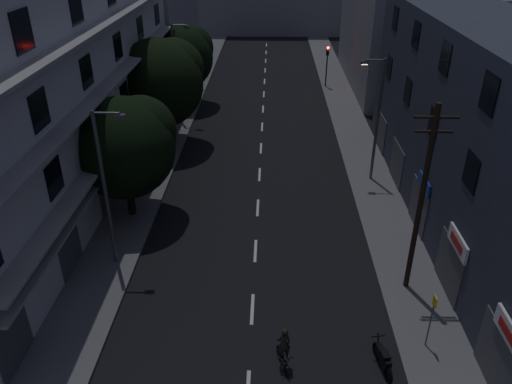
# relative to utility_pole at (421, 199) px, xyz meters

# --- Properties ---
(ground) EXTENTS (160.00, 160.00, 0.00)m
(ground) POSITION_rel_utility_pole_xyz_m (-7.23, 16.80, -4.87)
(ground) COLOR black
(ground) RESTS_ON ground
(sidewalk_left) EXTENTS (3.00, 90.00, 0.15)m
(sidewalk_left) POSITION_rel_utility_pole_xyz_m (-14.73, 16.80, -4.79)
(sidewalk_left) COLOR #565659
(sidewalk_left) RESTS_ON ground
(sidewalk_right) EXTENTS (3.00, 90.00, 0.15)m
(sidewalk_right) POSITION_rel_utility_pole_xyz_m (0.27, 16.80, -4.79)
(sidewalk_right) COLOR #565659
(sidewalk_right) RESTS_ON ground
(lane_markings) EXTENTS (0.15, 60.50, 0.01)m
(lane_markings) POSITION_rel_utility_pole_xyz_m (-7.23, 23.05, -4.86)
(lane_markings) COLOR beige
(lane_markings) RESTS_ON ground
(building_left) EXTENTS (7.00, 36.00, 14.00)m
(building_left) POSITION_rel_utility_pole_xyz_m (-19.21, 9.80, 2.13)
(building_left) COLOR #B7B8B2
(building_left) RESTS_ON ground
(building_right) EXTENTS (6.19, 28.00, 11.00)m
(building_right) POSITION_rel_utility_pole_xyz_m (4.76, 5.79, 0.63)
(building_right) COLOR #2D313D
(building_right) RESTS_ON ground
(building_far_right) EXTENTS (6.00, 20.00, 13.00)m
(building_far_right) POSITION_rel_utility_pole_xyz_m (4.77, 33.80, 1.63)
(building_far_right) COLOR slate
(building_far_right) RESTS_ON ground
(tree_near) EXTENTS (5.72, 5.72, 7.05)m
(tree_near) POSITION_rel_utility_pole_xyz_m (-14.54, 6.25, -0.31)
(tree_near) COLOR black
(tree_near) RESTS_ON sidewalk_left
(tree_mid) EXTENTS (6.50, 6.50, 7.99)m
(tree_mid) POSITION_rel_utility_pole_xyz_m (-14.65, 16.76, 0.28)
(tree_mid) COLOR black
(tree_mid) RESTS_ON sidewalk_left
(tree_far) EXTENTS (5.83, 5.83, 7.21)m
(tree_far) POSITION_rel_utility_pole_xyz_m (-14.65, 26.29, -0.20)
(tree_far) COLOR black
(tree_far) RESTS_ON sidewalk_left
(traffic_signal_far_right) EXTENTS (0.28, 0.37, 4.10)m
(traffic_signal_far_right) POSITION_rel_utility_pole_xyz_m (-0.86, 32.16, -1.77)
(traffic_signal_far_right) COLOR black
(traffic_signal_far_right) RESTS_ON sidewalk_right
(traffic_signal_far_left) EXTENTS (0.28, 0.37, 4.10)m
(traffic_signal_far_left) POSITION_rel_utility_pole_xyz_m (-13.86, 31.47, -1.77)
(traffic_signal_far_left) COLOR black
(traffic_signal_far_left) RESTS_ON sidewalk_left
(street_lamp_left_near) EXTENTS (1.51, 0.25, 8.00)m
(street_lamp_left_near) POSITION_rel_utility_pole_xyz_m (-14.14, 1.50, -0.27)
(street_lamp_left_near) COLOR #5B5D63
(street_lamp_left_near) RESTS_ON sidewalk_left
(street_lamp_right) EXTENTS (1.51, 0.25, 8.00)m
(street_lamp_right) POSITION_rel_utility_pole_xyz_m (0.13, 11.20, -0.27)
(street_lamp_right) COLOR #55595C
(street_lamp_right) RESTS_ON sidewalk_right
(street_lamp_left_far) EXTENTS (1.51, 0.25, 8.00)m
(street_lamp_left_far) POSITION_rel_utility_pole_xyz_m (-14.40, 22.09, -0.27)
(street_lamp_left_far) COLOR slate
(street_lamp_left_far) RESTS_ON sidewalk_left
(utility_pole) EXTENTS (1.80, 0.24, 9.00)m
(utility_pole) POSITION_rel_utility_pole_xyz_m (0.00, 0.00, 0.00)
(utility_pole) COLOR black
(utility_pole) RESTS_ON sidewalk_right
(bus_stop_sign) EXTENTS (0.06, 0.35, 2.52)m
(bus_stop_sign) POSITION_rel_utility_pole_xyz_m (-0.08, -3.79, -2.98)
(bus_stop_sign) COLOR #595B60
(bus_stop_sign) RESTS_ON sidewalk_right
(motorcycle) EXTENTS (0.62, 1.86, 1.21)m
(motorcycle) POSITION_rel_utility_pole_xyz_m (-2.05, -4.88, -4.39)
(motorcycle) COLOR black
(motorcycle) RESTS_ON ground
(cyclist) EXTENTS (0.97, 1.63, 1.95)m
(cyclist) POSITION_rel_utility_pole_xyz_m (-5.91, -4.91, -4.21)
(cyclist) COLOR black
(cyclist) RESTS_ON ground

